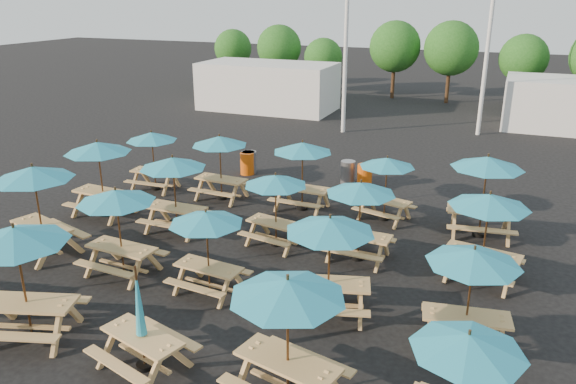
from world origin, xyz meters
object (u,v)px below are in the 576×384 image
at_px(picnic_unit_10, 276,185).
at_px(waste_bin_3, 348,172).
at_px(picnic_unit_12, 288,296).
at_px(picnic_unit_19, 487,168).
at_px(picnic_unit_1, 34,179).
at_px(picnic_unit_16, 467,350).
at_px(picnic_unit_3, 152,140).
at_px(picnic_unit_6, 173,168).
at_px(picnic_unit_8, 141,327).
at_px(picnic_unit_7, 220,145).
at_px(picnic_unit_18, 489,206).
at_px(waste_bin_4, 365,176).
at_px(picnic_unit_2, 98,152).
at_px(picnic_unit_11, 303,152).
at_px(picnic_unit_17, 473,263).
at_px(picnic_unit_5, 116,202).
at_px(waste_bin_0, 247,163).
at_px(waste_bin_1, 248,162).
at_px(picnic_unit_15, 387,166).
at_px(picnic_unit_9, 206,223).
at_px(picnic_unit_14, 361,193).
at_px(picnic_unit_13, 330,231).
at_px(waste_bin_2, 250,162).
at_px(picnic_unit_4, 16,243).

bearing_deg(picnic_unit_10, waste_bin_3, 97.33).
relative_size(picnic_unit_12, picnic_unit_19, 0.98).
xyz_separation_m(picnic_unit_1, picnic_unit_16, (11.32, -2.97, -0.37)).
height_order(picnic_unit_3, picnic_unit_6, picnic_unit_6).
bearing_deg(picnic_unit_8, picnic_unit_7, 125.20).
bearing_deg(picnic_unit_18, waste_bin_4, 137.62).
height_order(picnic_unit_2, picnic_unit_8, picnic_unit_2).
bearing_deg(picnic_unit_11, picnic_unit_17, -43.52).
relative_size(picnic_unit_5, picnic_unit_19, 0.93).
xyz_separation_m(picnic_unit_2, picnic_unit_8, (5.88, -6.07, -1.21)).
distance_m(picnic_unit_7, waste_bin_0, 3.29).
distance_m(picnic_unit_12, waste_bin_1, 13.36).
distance_m(picnic_unit_15, picnic_unit_17, 6.78).
bearing_deg(waste_bin_0, picnic_unit_12, -60.94).
distance_m(picnic_unit_5, picnic_unit_11, 6.51).
bearing_deg(waste_bin_0, picnic_unit_7, -81.79).
distance_m(picnic_unit_16, waste_bin_0, 14.84).
height_order(picnic_unit_9, picnic_unit_14, picnic_unit_14).
distance_m(picnic_unit_3, waste_bin_1, 4.06).
xyz_separation_m(picnic_unit_12, picnic_unit_13, (-0.21, 2.92, -0.05)).
relative_size(picnic_unit_13, picnic_unit_14, 1.10).
bearing_deg(picnic_unit_10, picnic_unit_18, 10.56).
bearing_deg(picnic_unit_5, waste_bin_0, 98.64).
relative_size(waste_bin_0, waste_bin_2, 1.00).
xyz_separation_m(picnic_unit_9, picnic_unit_15, (2.85, 6.07, -0.03)).
xyz_separation_m(picnic_unit_11, picnic_unit_17, (5.75, -5.94, -0.09)).
xyz_separation_m(picnic_unit_13, picnic_unit_19, (2.81, 5.74, 0.10)).
bearing_deg(picnic_unit_18, picnic_unit_19, 104.65).
bearing_deg(picnic_unit_7, picnic_unit_10, -37.28).
height_order(picnic_unit_10, picnic_unit_19, picnic_unit_19).
xyz_separation_m(picnic_unit_4, picnic_unit_19, (8.26, 8.92, -0.05)).
bearing_deg(picnic_unit_17, waste_bin_0, 127.24).
xyz_separation_m(picnic_unit_16, waste_bin_4, (-4.57, 11.69, -1.35)).
height_order(picnic_unit_6, picnic_unit_9, picnic_unit_6).
bearing_deg(waste_bin_4, picnic_unit_9, -99.40).
distance_m(picnic_unit_6, waste_bin_4, 7.52).
distance_m(picnic_unit_9, waste_bin_3, 9.22).
distance_m(picnic_unit_8, waste_bin_0, 12.24).
xyz_separation_m(picnic_unit_8, picnic_unit_17, (5.60, 3.01, 0.99)).
xyz_separation_m(waste_bin_2, waste_bin_3, (3.99, 0.18, 0.00)).
bearing_deg(picnic_unit_18, picnic_unit_7, 172.48).
height_order(picnic_unit_12, picnic_unit_13, picnic_unit_12).
bearing_deg(picnic_unit_1, picnic_unit_17, 15.69).
relative_size(picnic_unit_7, picnic_unit_12, 0.94).
xyz_separation_m(picnic_unit_8, waste_bin_3, (0.49, 12.09, -0.46)).
xyz_separation_m(picnic_unit_15, waste_bin_3, (-2.08, 3.02, -1.33)).
height_order(picnic_unit_2, picnic_unit_18, picnic_unit_2).
xyz_separation_m(picnic_unit_4, waste_bin_4, (3.99, 11.92, -1.72)).
bearing_deg(picnic_unit_4, waste_bin_3, 57.29).
bearing_deg(picnic_unit_8, waste_bin_3, 103.51).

